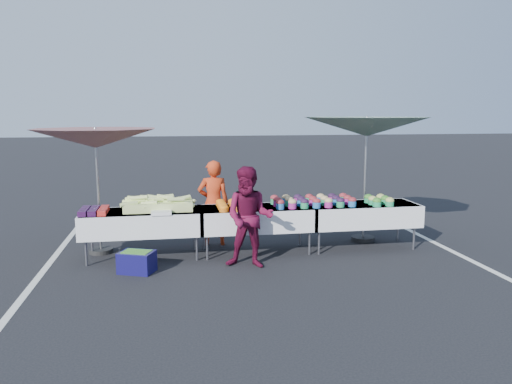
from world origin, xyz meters
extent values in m
plane|color=black|center=(0.00, 0.00, 0.00)|extent=(80.00, 80.00, 0.00)
cube|color=silver|center=(-3.20, 0.00, 0.00)|extent=(0.10, 5.00, 0.00)
cube|color=silver|center=(3.20, 0.00, 0.00)|extent=(0.10, 5.00, 0.00)
cube|color=white|center=(-1.80, 0.00, 0.73)|extent=(1.80, 0.75, 0.04)
cube|color=white|center=(-1.80, 0.00, 0.57)|extent=(1.86, 0.81, 0.36)
cylinder|color=slate|center=(-2.62, -0.29, 0.20)|extent=(0.04, 0.04, 0.39)
cylinder|color=slate|center=(-2.62, 0.29, 0.20)|extent=(0.04, 0.04, 0.39)
cylinder|color=slate|center=(-0.98, -0.29, 0.20)|extent=(0.04, 0.04, 0.39)
cylinder|color=slate|center=(-0.98, 0.29, 0.20)|extent=(0.04, 0.04, 0.39)
cube|color=white|center=(0.00, 0.00, 0.73)|extent=(1.80, 0.75, 0.04)
cube|color=white|center=(0.00, 0.00, 0.57)|extent=(1.86, 0.81, 0.36)
cylinder|color=slate|center=(-0.82, -0.29, 0.20)|extent=(0.04, 0.04, 0.39)
cylinder|color=slate|center=(-0.82, 0.29, 0.20)|extent=(0.04, 0.04, 0.39)
cylinder|color=slate|center=(0.82, -0.29, 0.20)|extent=(0.04, 0.04, 0.39)
cylinder|color=slate|center=(0.82, 0.29, 0.20)|extent=(0.04, 0.04, 0.39)
cube|color=white|center=(1.80, 0.00, 0.73)|extent=(1.80, 0.75, 0.04)
cube|color=white|center=(1.80, 0.00, 0.57)|extent=(1.86, 0.81, 0.36)
cylinder|color=slate|center=(0.98, -0.29, 0.20)|extent=(0.04, 0.04, 0.39)
cylinder|color=slate|center=(0.98, 0.29, 0.20)|extent=(0.04, 0.04, 0.39)
cylinder|color=slate|center=(2.62, -0.29, 0.20)|extent=(0.04, 0.04, 0.39)
cylinder|color=slate|center=(2.62, 0.29, 0.20)|extent=(0.04, 0.04, 0.39)
cube|color=black|center=(-2.65, -0.27, 0.79)|extent=(0.12, 0.12, 0.08)
cube|color=black|center=(-2.65, -0.13, 0.79)|extent=(0.12, 0.12, 0.08)
cube|color=black|center=(-2.65, 0.01, 0.79)|extent=(0.12, 0.12, 0.08)
cube|color=black|center=(-2.65, 0.15, 0.79)|extent=(0.12, 0.12, 0.08)
cube|color=black|center=(-2.51, -0.27, 0.79)|extent=(0.12, 0.12, 0.08)
cube|color=black|center=(-2.51, -0.13, 0.79)|extent=(0.12, 0.12, 0.08)
cube|color=black|center=(-2.51, 0.01, 0.79)|extent=(0.12, 0.12, 0.08)
cube|color=black|center=(-2.51, 0.15, 0.79)|extent=(0.12, 0.12, 0.08)
cube|color=#A3111C|center=(-2.37, -0.27, 0.79)|extent=(0.12, 0.12, 0.08)
cube|color=#A3111C|center=(-2.37, -0.13, 0.79)|extent=(0.12, 0.12, 0.08)
cube|color=#A3111C|center=(-2.37, 0.01, 0.79)|extent=(0.12, 0.12, 0.08)
cube|color=#A3111C|center=(-2.37, 0.15, 0.79)|extent=(0.12, 0.12, 0.08)
cube|color=#B9CE69|center=(-1.55, 0.05, 0.82)|extent=(1.05, 0.55, 0.14)
cylinder|color=#B9CE69|center=(-1.25, 0.20, 0.85)|extent=(0.27, 0.09, 0.10)
cylinder|color=#B9CE69|center=(-1.93, 0.10, 0.92)|extent=(0.27, 0.14, 0.07)
cylinder|color=#B9CE69|center=(-1.44, -0.06, 0.97)|extent=(0.27, 0.14, 0.09)
cylinder|color=#B9CE69|center=(-1.97, 0.08, 0.87)|extent=(0.27, 0.15, 0.10)
cylinder|color=#B9CE69|center=(-1.73, -0.01, 0.91)|extent=(0.27, 0.15, 0.08)
cylinder|color=#B9CE69|center=(-1.59, 0.09, 0.94)|extent=(0.27, 0.10, 0.10)
cylinder|color=#B9CE69|center=(-1.59, -0.03, 0.94)|extent=(0.27, 0.07, 0.08)
cylinder|color=#B9CE69|center=(-1.68, -0.13, 0.90)|extent=(0.27, 0.14, 0.09)
cylinder|color=#B9CE69|center=(-1.71, 0.25, 0.92)|extent=(0.27, 0.12, 0.08)
cylinder|color=#B9CE69|center=(-1.09, 0.14, 0.87)|extent=(0.27, 0.16, 0.08)
cylinder|color=#B9CE69|center=(-1.86, 0.01, 0.92)|extent=(0.27, 0.11, 0.07)
cylinder|color=#B9CE69|center=(-1.64, -0.18, 0.85)|extent=(0.27, 0.10, 0.07)
cylinder|color=#B9CE69|center=(-1.44, 0.19, 0.93)|extent=(0.27, 0.12, 0.08)
cylinder|color=#B9CE69|center=(-1.98, -0.17, 0.90)|extent=(0.27, 0.15, 0.08)
cylinder|color=#B9CE69|center=(-1.89, 0.09, 0.94)|extent=(0.27, 0.10, 0.08)
cylinder|color=#B9CE69|center=(-1.34, 0.00, 0.90)|extent=(0.27, 0.16, 0.10)
cylinder|color=#B9CE69|center=(-1.83, -0.02, 0.97)|extent=(0.27, 0.12, 0.09)
cylinder|color=#B9CE69|center=(-1.28, -0.18, 0.95)|extent=(0.27, 0.09, 0.07)
cylinder|color=#B9CE69|center=(-1.22, -0.15, 0.88)|extent=(0.27, 0.10, 0.09)
cylinder|color=#B9CE69|center=(-1.30, -0.09, 0.87)|extent=(0.27, 0.12, 0.09)
cylinder|color=#B9CE69|center=(-1.45, 0.28, 0.86)|extent=(0.27, 0.10, 0.08)
cylinder|color=#B9CE69|center=(-1.17, 0.03, 0.93)|extent=(0.27, 0.14, 0.10)
cylinder|color=#B9CE69|center=(-1.24, 0.25, 0.86)|extent=(0.27, 0.12, 0.07)
cylinder|color=#B9CE69|center=(-1.30, 0.23, 0.86)|extent=(0.27, 0.07, 0.10)
cylinder|color=#B9CE69|center=(-1.13, -0.19, 0.86)|extent=(0.27, 0.09, 0.10)
cube|color=white|center=(-1.50, -0.30, 0.78)|extent=(0.30, 0.25, 0.05)
cylinder|color=#CF6617|center=(-0.55, -0.28, 0.78)|extent=(0.15, 0.15, 0.05)
ellipsoid|color=#F5470D|center=(-0.55, -0.28, 0.81)|extent=(0.15, 0.15, 0.08)
cylinder|color=#CF6617|center=(-0.55, -0.10, 0.78)|extent=(0.15, 0.15, 0.05)
ellipsoid|color=#F5470D|center=(-0.55, -0.10, 0.81)|extent=(0.15, 0.15, 0.08)
cylinder|color=#CF6617|center=(-0.55, 0.08, 0.78)|extent=(0.15, 0.15, 0.05)
ellipsoid|color=#F5470D|center=(-0.55, 0.08, 0.81)|extent=(0.15, 0.15, 0.08)
cylinder|color=#CF6617|center=(-0.55, 0.26, 0.78)|extent=(0.15, 0.15, 0.05)
ellipsoid|color=#F5470D|center=(-0.55, 0.26, 0.81)|extent=(0.15, 0.15, 0.08)
cylinder|color=#CF6617|center=(-0.35, -0.28, 0.78)|extent=(0.15, 0.15, 0.05)
ellipsoid|color=#F5470D|center=(-0.35, -0.28, 0.81)|extent=(0.15, 0.15, 0.08)
cylinder|color=#CF6617|center=(-0.35, -0.10, 0.78)|extent=(0.15, 0.15, 0.05)
ellipsoid|color=#F5470D|center=(-0.35, -0.10, 0.81)|extent=(0.15, 0.15, 0.08)
cylinder|color=#CF6617|center=(-0.35, 0.08, 0.78)|extent=(0.15, 0.15, 0.05)
ellipsoid|color=#F5470D|center=(-0.35, 0.08, 0.81)|extent=(0.15, 0.15, 0.08)
cylinder|color=#CF6617|center=(-0.35, 0.26, 0.78)|extent=(0.15, 0.15, 0.05)
ellipsoid|color=#F5470D|center=(-0.35, 0.26, 0.81)|extent=(0.15, 0.15, 0.08)
cylinder|color=#CF6617|center=(-0.15, -0.28, 0.78)|extent=(0.15, 0.15, 0.05)
ellipsoid|color=#F5470D|center=(-0.15, -0.28, 0.81)|extent=(0.15, 0.15, 0.08)
cylinder|color=#CF6617|center=(-0.15, -0.10, 0.78)|extent=(0.15, 0.15, 0.05)
ellipsoid|color=#F5470D|center=(-0.15, -0.10, 0.81)|extent=(0.15, 0.15, 0.08)
cylinder|color=#CF6617|center=(-0.15, 0.08, 0.78)|extent=(0.15, 0.15, 0.05)
ellipsoid|color=#F5470D|center=(-0.15, 0.08, 0.81)|extent=(0.15, 0.15, 0.08)
cylinder|color=#CF6617|center=(-0.15, 0.26, 0.78)|extent=(0.15, 0.15, 0.05)
ellipsoid|color=#F5470D|center=(-0.15, 0.26, 0.81)|extent=(0.15, 0.15, 0.08)
cylinder|color=#2668B2|center=(0.35, -0.22, 0.80)|extent=(0.13, 0.13, 0.10)
ellipsoid|color=maroon|center=(0.35, -0.22, 0.86)|extent=(0.14, 0.14, 0.10)
cylinder|color=#AD2588|center=(0.35, 0.00, 0.80)|extent=(0.13, 0.13, 0.10)
ellipsoid|color=maroon|center=(0.35, 0.00, 0.86)|extent=(0.14, 0.14, 0.10)
cylinder|color=#24935B|center=(0.35, 0.22, 0.80)|extent=(0.13, 0.13, 0.10)
ellipsoid|color=maroon|center=(0.35, 0.22, 0.86)|extent=(0.14, 0.14, 0.10)
cylinder|color=#AD2588|center=(0.55, -0.22, 0.80)|extent=(0.13, 0.13, 0.10)
ellipsoid|color=tan|center=(0.55, -0.22, 0.86)|extent=(0.14, 0.14, 0.10)
cylinder|color=#24935B|center=(0.55, 0.00, 0.80)|extent=(0.13, 0.13, 0.10)
ellipsoid|color=tan|center=(0.55, 0.00, 0.86)|extent=(0.14, 0.14, 0.10)
cylinder|color=#2668B2|center=(0.55, 0.22, 0.80)|extent=(0.13, 0.13, 0.10)
ellipsoid|color=tan|center=(0.55, 0.22, 0.86)|extent=(0.14, 0.14, 0.10)
cylinder|color=#24935B|center=(0.75, -0.22, 0.80)|extent=(0.13, 0.13, 0.10)
ellipsoid|color=black|center=(0.75, -0.22, 0.86)|extent=(0.14, 0.14, 0.10)
cylinder|color=#2668B2|center=(0.75, 0.00, 0.80)|extent=(0.13, 0.13, 0.10)
ellipsoid|color=black|center=(0.75, 0.00, 0.86)|extent=(0.14, 0.14, 0.10)
cylinder|color=#AD2588|center=(0.75, 0.22, 0.80)|extent=(0.13, 0.13, 0.10)
ellipsoid|color=black|center=(0.75, 0.22, 0.86)|extent=(0.14, 0.14, 0.10)
cylinder|color=#2668B2|center=(0.95, -0.22, 0.80)|extent=(0.13, 0.13, 0.10)
ellipsoid|color=maroon|center=(0.95, -0.22, 0.86)|extent=(0.14, 0.14, 0.10)
cylinder|color=#AD2588|center=(0.95, 0.00, 0.80)|extent=(0.13, 0.13, 0.10)
ellipsoid|color=maroon|center=(0.95, 0.00, 0.86)|extent=(0.14, 0.14, 0.10)
cylinder|color=#24935B|center=(0.95, 0.22, 0.80)|extent=(0.13, 0.13, 0.10)
ellipsoid|color=maroon|center=(0.95, 0.22, 0.86)|extent=(0.14, 0.14, 0.10)
cylinder|color=#AD2588|center=(1.15, -0.22, 0.80)|extent=(0.13, 0.13, 0.10)
ellipsoid|color=tan|center=(1.15, -0.22, 0.86)|extent=(0.14, 0.14, 0.10)
cylinder|color=#24935B|center=(1.15, 0.00, 0.80)|extent=(0.13, 0.13, 0.10)
ellipsoid|color=tan|center=(1.15, 0.00, 0.86)|extent=(0.14, 0.14, 0.10)
cylinder|color=#2668B2|center=(1.15, 0.22, 0.80)|extent=(0.13, 0.13, 0.10)
ellipsoid|color=tan|center=(1.15, 0.22, 0.86)|extent=(0.14, 0.14, 0.10)
cylinder|color=#24935B|center=(1.35, -0.22, 0.80)|extent=(0.13, 0.13, 0.10)
ellipsoid|color=black|center=(1.35, -0.22, 0.86)|extent=(0.14, 0.14, 0.10)
cylinder|color=#2668B2|center=(1.35, 0.00, 0.80)|extent=(0.13, 0.13, 0.10)
ellipsoid|color=black|center=(1.35, 0.00, 0.86)|extent=(0.14, 0.14, 0.10)
cylinder|color=#AD2588|center=(1.35, 0.22, 0.80)|extent=(0.13, 0.13, 0.10)
ellipsoid|color=black|center=(1.35, 0.22, 0.86)|extent=(0.14, 0.14, 0.10)
cylinder|color=#2668B2|center=(1.55, -0.22, 0.80)|extent=(0.13, 0.13, 0.10)
ellipsoid|color=maroon|center=(1.55, -0.22, 0.86)|extent=(0.14, 0.14, 0.10)
cylinder|color=#AD2588|center=(1.55, 0.00, 0.80)|extent=(0.13, 0.13, 0.10)
ellipsoid|color=maroon|center=(1.55, 0.00, 0.86)|extent=(0.14, 0.14, 0.10)
cylinder|color=#24935B|center=(1.55, 0.22, 0.80)|extent=(0.13, 0.13, 0.10)
ellipsoid|color=maroon|center=(1.55, 0.22, 0.86)|extent=(0.14, 0.14, 0.10)
cylinder|color=#24935B|center=(1.95, -0.28, 0.79)|extent=(0.14, 0.14, 0.08)
ellipsoid|color=#228125|center=(1.95, -0.28, 0.84)|extent=(0.14, 0.14, 0.11)
cylinder|color=#24935B|center=(1.95, -0.10, 0.79)|extent=(0.14, 0.14, 0.08)
ellipsoid|color=#ADB250|center=(1.95, -0.10, 0.84)|extent=(0.14, 0.14, 0.11)
cylinder|color=#24935B|center=(1.95, 0.08, 0.79)|extent=(0.14, 0.14, 0.08)
ellipsoid|color=#228125|center=(1.95, 0.08, 0.84)|extent=(0.14, 0.14, 0.11)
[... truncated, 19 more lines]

